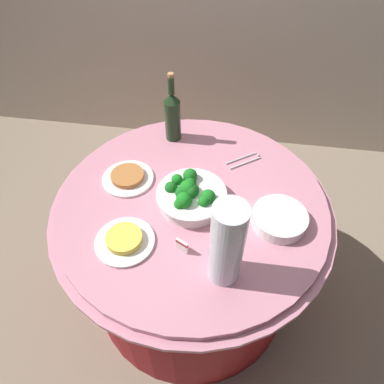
{
  "coord_description": "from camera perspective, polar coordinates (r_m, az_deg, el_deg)",
  "views": [
    {
      "loc": [
        0.14,
        -0.92,
        1.81
      ],
      "look_at": [
        0.0,
        0.0,
        0.79
      ],
      "focal_mm": 32.67,
      "sensor_mm": 36.0,
      "label": 1
    }
  ],
  "objects": [
    {
      "name": "label_placard_front",
      "position": [
        1.27,
        4.42,
        -7.38
      ],
      "size": [
        0.05,
        0.03,
        0.05
      ],
      "color": "white",
      "rests_on": "buffet_table"
    },
    {
      "name": "buffet_table",
      "position": [
        1.71,
        0.0,
        -9.37
      ],
      "size": [
        1.16,
        1.16,
        0.74
      ],
      "color": "maroon",
      "rests_on": "ground_plane"
    },
    {
      "name": "decorative_fruit_vase",
      "position": [
        1.11,
        5.62,
        -9.16
      ],
      "size": [
        0.11,
        0.11,
        0.34
      ],
      "color": "silver",
      "rests_on": "buffet_table"
    },
    {
      "name": "broccoli_bowl",
      "position": [
        1.38,
        -0.21,
        -0.58
      ],
      "size": [
        0.28,
        0.28,
        0.11
      ],
      "color": "white",
      "rests_on": "buffet_table"
    },
    {
      "name": "ground_plane",
      "position": [
        2.04,
        0.0,
        -15.11
      ],
      "size": [
        6.0,
        6.0,
        0.0
      ],
      "primitive_type": "plane",
      "color": "gray"
    },
    {
      "name": "label_placard_mid",
      "position": [
        1.25,
        -1.45,
        -8.75
      ],
      "size": [
        0.05,
        0.03,
        0.05
      ],
      "color": "white",
      "rests_on": "buffet_table"
    },
    {
      "name": "wine_bottle",
      "position": [
        1.64,
        -3.2,
        12.42
      ],
      "size": [
        0.07,
        0.07,
        0.34
      ],
      "color": "#1C3319",
      "rests_on": "buffet_table"
    },
    {
      "name": "plate_stack",
      "position": [
        1.37,
        14.08,
        -4.26
      ],
      "size": [
        0.21,
        0.21,
        0.05
      ],
      "color": "white",
      "rests_on": "buffet_table"
    },
    {
      "name": "food_plate_peanuts",
      "position": [
        1.52,
        -10.45,
        2.36
      ],
      "size": [
        0.22,
        0.22,
        0.03
      ],
      "color": "white",
      "rests_on": "buffet_table"
    },
    {
      "name": "serving_tongs",
      "position": [
        1.6,
        8.6,
        5.17
      ],
      "size": [
        0.16,
        0.13,
        0.01
      ],
      "color": "silver",
      "rests_on": "buffet_table"
    },
    {
      "name": "food_plate_fried_egg",
      "position": [
        1.31,
        -10.95,
        -7.73
      ],
      "size": [
        0.22,
        0.22,
        0.04
      ],
      "color": "white",
      "rests_on": "buffet_table"
    }
  ]
}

